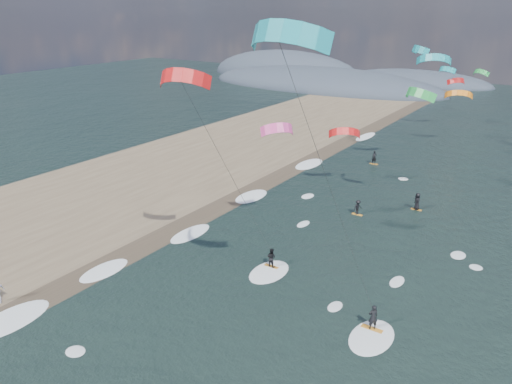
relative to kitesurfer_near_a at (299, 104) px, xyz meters
The scene contains 9 objects.
ground 17.19m from the kitesurfer_near_a, 136.19° to the right, with size 260.00×260.00×0.00m, color black.
sand_strip 33.76m from the kitesurfer_near_a, behind, with size 26.00×240.00×0.00m, color brown.
wet_sand_strip 23.82m from the kitesurfer_near_a, 166.18° to the left, with size 3.00×240.00×0.00m, color #382D23.
coastal_hills 115.13m from the kitesurfer_near_a, 116.37° to the left, with size 80.00×41.00×15.00m.
kitesurfer_near_a is the anchor object (origin of this frame).
kitesurfer_near_b 10.81m from the kitesurfer_near_a, 155.57° to the left, with size 6.99×8.56×16.46m.
far_kitesurfers 31.38m from the kitesurfer_near_a, 98.96° to the left, with size 10.59×17.95×1.84m.
bg_kite_field 45.02m from the kitesurfer_near_a, 97.33° to the left, with size 11.00×69.46×9.03m.
shoreline_surf 24.30m from the kitesurfer_near_a, 151.23° to the left, with size 2.40×79.40×0.11m.
Camera 1 is at (17.91, -16.21, 19.81)m, focal length 35.00 mm.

